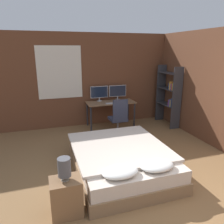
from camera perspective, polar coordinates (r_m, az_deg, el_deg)
ground_plane at (r=3.47m, az=20.22°, el=-25.25°), size 20.00×20.00×0.00m
wall_back at (r=6.64m, az=-2.48°, el=8.43°), size 12.00×0.08×2.70m
bed at (r=4.17m, az=2.34°, el=-12.38°), size 1.69×2.09×0.57m
nightstand at (r=3.30m, az=-11.85°, el=-20.93°), size 0.43×0.34×0.54m
bedside_lamp at (r=3.04m, az=-12.36°, el=-13.96°), size 0.17×0.17×0.32m
desk at (r=6.46m, az=-0.35°, el=1.85°), size 1.42×0.62×0.74m
monitor_left at (r=6.50m, az=-3.35°, el=5.09°), size 0.54×0.16×0.45m
monitor_right at (r=6.66m, az=1.49°, el=5.39°), size 0.54×0.16×0.45m
keyboard at (r=6.25m, az=0.21°, el=2.33°), size 0.40×0.13×0.02m
computer_mouse at (r=6.34m, az=2.71°, el=2.60°), size 0.07×0.05×0.04m
office_chair at (r=5.89m, az=1.71°, el=-2.27°), size 0.52×0.52×0.99m
bookshelf at (r=6.69m, az=14.98°, el=4.75°), size 0.30×0.91×1.78m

